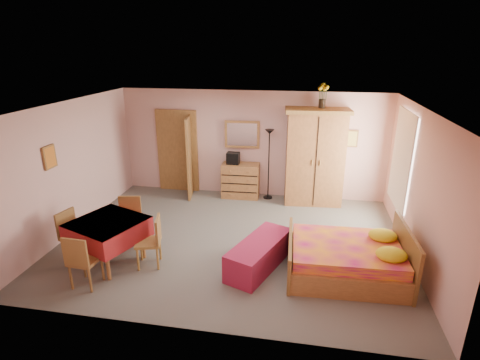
% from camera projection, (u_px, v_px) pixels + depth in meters
% --- Properties ---
extents(floor, '(6.50, 6.50, 0.00)m').
position_uv_depth(floor, '(232.00, 240.00, 7.32)').
color(floor, slate).
rests_on(floor, ground).
extents(ceiling, '(6.50, 6.50, 0.00)m').
position_uv_depth(ceiling, '(231.00, 106.00, 6.44)').
color(ceiling, brown).
rests_on(ceiling, wall_back).
extents(wall_back, '(6.50, 0.10, 2.60)m').
position_uv_depth(wall_back, '(252.00, 144.00, 9.19)').
color(wall_back, '#D3A199').
rests_on(wall_back, floor).
extents(wall_front, '(6.50, 0.10, 2.60)m').
position_uv_depth(wall_front, '(192.00, 244.00, 4.56)').
color(wall_front, '#D3A199').
rests_on(wall_front, floor).
extents(wall_left, '(0.10, 5.00, 2.60)m').
position_uv_depth(wall_left, '(71.00, 168.00, 7.41)').
color(wall_left, '#D3A199').
rests_on(wall_left, floor).
extents(wall_right, '(0.10, 5.00, 2.60)m').
position_uv_depth(wall_right, '(419.00, 188.00, 6.35)').
color(wall_right, '#D3A199').
rests_on(wall_right, floor).
extents(doorway, '(1.06, 0.12, 2.15)m').
position_uv_depth(doorway, '(178.00, 152.00, 9.57)').
color(doorway, '#9E6B35').
rests_on(doorway, floor).
extents(window, '(0.08, 1.40, 1.95)m').
position_uv_depth(window, '(402.00, 160.00, 7.41)').
color(window, white).
rests_on(window, wall_right).
extents(picture_left, '(0.04, 0.32, 0.42)m').
position_uv_depth(picture_left, '(49.00, 157.00, 6.71)').
color(picture_left, orange).
rests_on(picture_left, wall_left).
extents(picture_back, '(0.30, 0.04, 0.40)m').
position_uv_depth(picture_back, '(351.00, 138.00, 8.70)').
color(picture_back, '#D8BF59').
rests_on(picture_back, wall_back).
extents(chest_of_drawers, '(0.93, 0.48, 0.86)m').
position_uv_depth(chest_of_drawers, '(241.00, 181.00, 9.28)').
color(chest_of_drawers, '#A16736').
rests_on(chest_of_drawers, floor).
extents(wall_mirror, '(0.85, 0.09, 0.67)m').
position_uv_depth(wall_mirror, '(242.00, 134.00, 9.10)').
color(wall_mirror, silver).
rests_on(wall_mirror, wall_back).
extents(stereo, '(0.31, 0.24, 0.28)m').
position_uv_depth(stereo, '(233.00, 158.00, 9.10)').
color(stereo, black).
rests_on(stereo, chest_of_drawers).
extents(floor_lamp, '(0.25, 0.25, 1.73)m').
position_uv_depth(floor_lamp, '(269.00, 165.00, 9.06)').
color(floor_lamp, black).
rests_on(floor_lamp, floor).
extents(wardrobe, '(1.50, 0.86, 2.27)m').
position_uv_depth(wardrobe, '(315.00, 157.00, 8.72)').
color(wardrobe, '#AC6B3A').
rests_on(wardrobe, floor).
extents(sunflower_vase, '(0.22, 0.22, 0.55)m').
position_uv_depth(sunflower_vase, '(323.00, 96.00, 8.29)').
color(sunflower_vase, yellow).
rests_on(sunflower_vase, wardrobe).
extents(bed, '(1.96, 1.57, 0.88)m').
position_uv_depth(bed, '(346.00, 250.00, 6.10)').
color(bed, '#B81266').
rests_on(bed, floor).
extents(bench, '(1.05, 1.56, 0.49)m').
position_uv_depth(bench, '(259.00, 254.00, 6.36)').
color(bench, maroon).
rests_on(bench, floor).
extents(dining_table, '(1.40, 1.40, 0.79)m').
position_uv_depth(dining_table, '(110.00, 242.00, 6.46)').
color(dining_table, maroon).
rests_on(dining_table, floor).
extents(chair_south, '(0.43, 0.43, 0.91)m').
position_uv_depth(chair_south, '(85.00, 259.00, 5.81)').
color(chair_south, '#8F5E30').
rests_on(chair_south, floor).
extents(chair_north, '(0.49, 0.49, 0.92)m').
position_uv_depth(chair_north, '(129.00, 222.00, 7.02)').
color(chair_north, '#996034').
rests_on(chair_north, floor).
extents(chair_west, '(0.49, 0.49, 0.90)m').
position_uv_depth(chair_west, '(76.00, 236.00, 6.53)').
color(chair_west, olive).
rests_on(chair_west, floor).
extents(chair_east, '(0.49, 0.49, 0.89)m').
position_uv_depth(chair_east, '(148.00, 242.00, 6.35)').
color(chair_east, '#B0813B').
rests_on(chair_east, floor).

